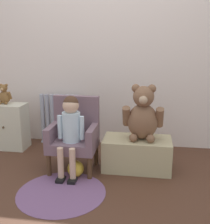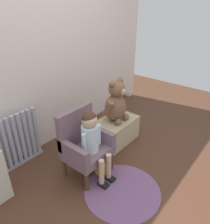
{
  "view_description": "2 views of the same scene",
  "coord_description": "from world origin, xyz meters",
  "px_view_note": "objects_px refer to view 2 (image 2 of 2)",
  "views": [
    {
      "loc": [
        0.52,
        -2.08,
        1.23
      ],
      "look_at": [
        0.13,
        0.42,
        0.59
      ],
      "focal_mm": 45.0,
      "sensor_mm": 36.0,
      "label": 1
    },
    {
      "loc": [
        -1.45,
        -0.89,
        1.67
      ],
      "look_at": [
        0.1,
        0.38,
        0.62
      ],
      "focal_mm": 35.0,
      "sensor_mm": 36.0,
      "label": 2
    }
  ],
  "objects_px": {
    "low_bench": "(114,132)",
    "toy_ball": "(102,169)",
    "large_teddy_bear": "(116,103)",
    "floor_rug": "(122,191)",
    "radiator": "(19,140)",
    "child_armchair": "(84,143)",
    "child_figure": "(92,136)"
  },
  "relations": [
    {
      "from": "low_bench",
      "to": "toy_ball",
      "type": "relative_size",
      "value": 4.24
    },
    {
      "from": "large_teddy_bear",
      "to": "floor_rug",
      "type": "bearing_deg",
      "value": -138.18
    },
    {
      "from": "child_figure",
      "to": "floor_rug",
      "type": "distance_m",
      "value": 0.61
    },
    {
      "from": "radiator",
      "to": "low_bench",
      "type": "bearing_deg",
      "value": -30.24
    },
    {
      "from": "large_teddy_bear",
      "to": "floor_rug",
      "type": "height_order",
      "value": "large_teddy_bear"
    },
    {
      "from": "child_figure",
      "to": "low_bench",
      "type": "relative_size",
      "value": 1.14
    },
    {
      "from": "child_figure",
      "to": "toy_ball",
      "type": "height_order",
      "value": "child_figure"
    },
    {
      "from": "radiator",
      "to": "floor_rug",
      "type": "xyz_separation_m",
      "value": [
        0.36,
        -1.13,
        -0.3
      ]
    },
    {
      "from": "child_figure",
      "to": "toy_ball",
      "type": "relative_size",
      "value": 4.83
    },
    {
      "from": "radiator",
      "to": "low_bench",
      "type": "xyz_separation_m",
      "value": [
        0.96,
        -0.56,
        -0.15
      ]
    },
    {
      "from": "child_figure",
      "to": "toy_ball",
      "type": "distance_m",
      "value": 0.42
    },
    {
      "from": "radiator",
      "to": "large_teddy_bear",
      "type": "distance_m",
      "value": 1.17
    },
    {
      "from": "radiator",
      "to": "floor_rug",
      "type": "height_order",
      "value": "radiator"
    },
    {
      "from": "child_armchair",
      "to": "child_figure",
      "type": "bearing_deg",
      "value": -90.0
    },
    {
      "from": "child_figure",
      "to": "low_bench",
      "type": "distance_m",
      "value": 0.72
    },
    {
      "from": "low_bench",
      "to": "floor_rug",
      "type": "height_order",
      "value": "low_bench"
    },
    {
      "from": "child_armchair",
      "to": "low_bench",
      "type": "height_order",
      "value": "child_armchair"
    },
    {
      "from": "child_figure",
      "to": "toy_ball",
      "type": "bearing_deg",
      "value": -51.71
    },
    {
      "from": "low_bench",
      "to": "toy_ball",
      "type": "bearing_deg",
      "value": -154.63
    },
    {
      "from": "radiator",
      "to": "toy_ball",
      "type": "distance_m",
      "value": 0.95
    },
    {
      "from": "low_bench",
      "to": "toy_ball",
      "type": "distance_m",
      "value": 0.62
    },
    {
      "from": "child_figure",
      "to": "toy_ball",
      "type": "xyz_separation_m",
      "value": [
        0.06,
        -0.07,
        -0.41
      ]
    },
    {
      "from": "radiator",
      "to": "toy_ball",
      "type": "xyz_separation_m",
      "value": [
        0.41,
        -0.82,
        -0.23
      ]
    },
    {
      "from": "large_teddy_bear",
      "to": "low_bench",
      "type": "bearing_deg",
      "value": -168.35
    },
    {
      "from": "child_armchair",
      "to": "floor_rug",
      "type": "height_order",
      "value": "child_armchair"
    },
    {
      "from": "low_bench",
      "to": "floor_rug",
      "type": "distance_m",
      "value": 0.84
    },
    {
      "from": "large_teddy_bear",
      "to": "toy_ball",
      "type": "height_order",
      "value": "large_teddy_bear"
    },
    {
      "from": "low_bench",
      "to": "toy_ball",
      "type": "height_order",
      "value": "low_bench"
    },
    {
      "from": "radiator",
      "to": "child_armchair",
      "type": "xyz_separation_m",
      "value": [
        0.35,
        -0.64,
        0.05
      ]
    },
    {
      "from": "floor_rug",
      "to": "radiator",
      "type": "bearing_deg",
      "value": 107.97
    },
    {
      "from": "large_teddy_bear",
      "to": "toy_ball",
      "type": "xyz_separation_m",
      "value": [
        -0.6,
        -0.27,
        -0.47
      ]
    },
    {
      "from": "child_armchair",
      "to": "toy_ball",
      "type": "distance_m",
      "value": 0.33
    }
  ]
}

